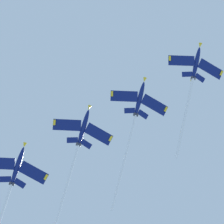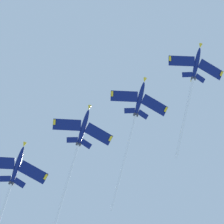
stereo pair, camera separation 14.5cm
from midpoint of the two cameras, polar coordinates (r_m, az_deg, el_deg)
jet_lead at (r=137.10m, az=11.49°, el=3.97°), size 32.94×24.71×19.69m
jet_second at (r=129.85m, az=3.33°, el=-0.76°), size 35.82×26.08×20.84m
jet_third at (r=126.15m, az=-4.89°, el=-4.62°), size 34.13×24.85×19.80m
jet_fourth at (r=126.52m, az=-14.58°, el=-10.51°), size 35.12×25.41×21.14m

